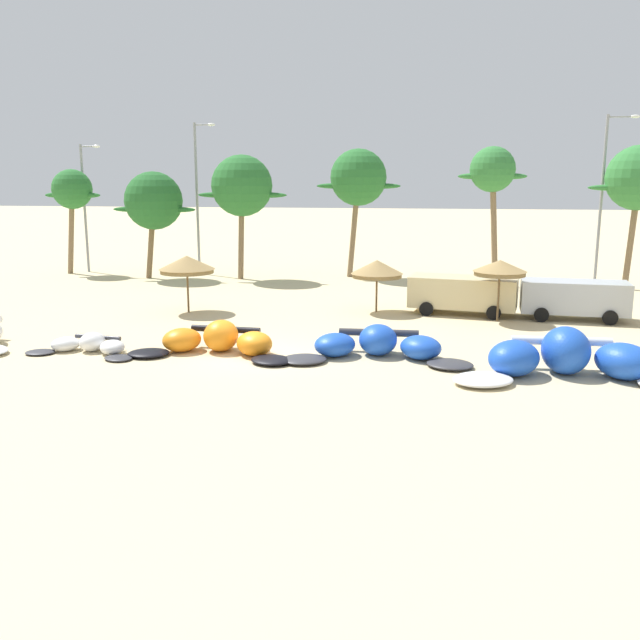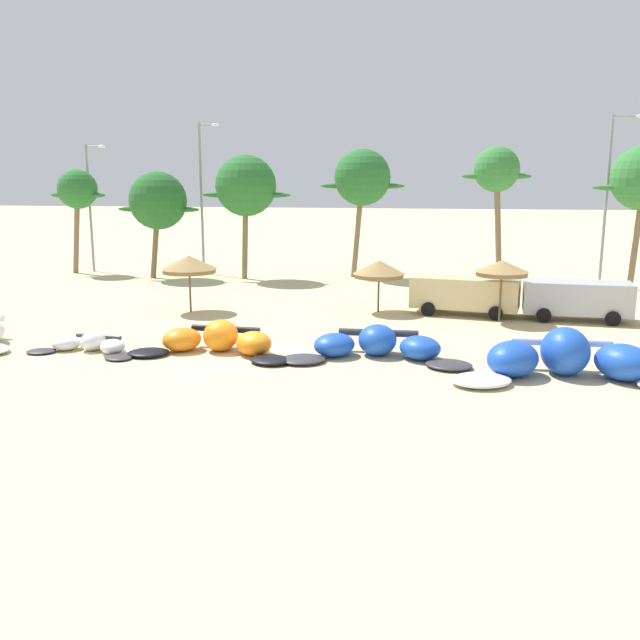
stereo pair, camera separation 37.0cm
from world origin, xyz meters
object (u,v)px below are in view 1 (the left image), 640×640
(parked_car_second, at_px, (460,292))
(kite_left, at_px, (89,345))
(parked_van, at_px, (572,297))
(beach_umbrella_near_palms, at_px, (500,268))
(beach_umbrella_near_van, at_px, (187,264))
(palm_center_left, at_px, (358,178))
(kite_center, at_px, (377,345))
(palm_left, at_px, (154,201))
(kite_right_of_center, at_px, (568,359))
(beach_umbrella_middle, at_px, (377,269))
(palm_center_right, at_px, (493,172))
(lamppost_west, at_px, (86,202))
(lamppost_east_center, at_px, (604,193))
(palm_right_of_gap, at_px, (639,179))
(kite_left_of_center, at_px, (218,341))
(palm_left_of_gap, at_px, (242,186))
(palm_leftmost, at_px, (72,191))
(lamppost_west_center, at_px, (198,192))

(parked_car_second, bearing_deg, kite_left, -144.96)
(parked_van, bearing_deg, beach_umbrella_near_palms, -162.52)
(beach_umbrella_near_van, height_order, palm_center_left, palm_center_left)
(kite_left, relative_size, kite_center, 0.64)
(parked_van, xyz_separation_m, palm_left, (-24.77, 9.96, 4.02))
(parked_car_second, bearing_deg, kite_center, -110.48)
(kite_right_of_center, height_order, beach_umbrella_middle, beach_umbrella_middle)
(palm_center_right, bearing_deg, lamppost_west, 175.97)
(lamppost_west, relative_size, lamppost_east_center, 0.86)
(kite_right_of_center, relative_size, palm_right_of_gap, 0.97)
(kite_left_of_center, relative_size, beach_umbrella_near_van, 2.36)
(palm_left_of_gap, bearing_deg, palm_leftmost, 176.80)
(palm_leftmost, xyz_separation_m, palm_center_left, (19.65, 1.44, 0.85))
(parked_van, relative_size, palm_left, 0.71)
(kite_center, xyz_separation_m, palm_center_right, (5.50, 18.94, 6.52))
(beach_umbrella_near_palms, bearing_deg, palm_center_left, 120.23)
(parked_car_second, bearing_deg, lamppost_east_center, 49.15)
(kite_left, bearing_deg, parked_van, 26.00)
(palm_center_left, distance_m, lamppost_west_center, 11.05)
(kite_left, height_order, kite_center, kite_center)
(palm_left_of_gap, distance_m, lamppost_west, 12.05)
(beach_umbrella_near_van, relative_size, lamppost_west, 0.32)
(kite_left, height_order, lamppost_east_center, lamppost_east_center)
(palm_left_of_gap, bearing_deg, kite_left_of_center, -77.65)
(kite_left_of_center, bearing_deg, kite_center, 3.21)
(kite_left_of_center, bearing_deg, palm_center_left, 81.76)
(palm_left, bearing_deg, beach_umbrella_middle, -31.78)
(parked_van, distance_m, palm_leftmost, 33.48)
(beach_umbrella_middle, xyz_separation_m, palm_leftmost, (-21.89, 10.89, 3.55))
(kite_right_of_center, height_order, palm_left_of_gap, palm_left_of_gap)
(kite_center, distance_m, parked_car_second, 9.76)
(beach_umbrella_near_van, height_order, beach_umbrella_middle, beach_umbrella_near_van)
(palm_right_of_gap, bearing_deg, kite_right_of_center, -109.98)
(beach_umbrella_near_palms, relative_size, palm_center_right, 0.34)
(parked_van, height_order, palm_right_of_gap, palm_right_of_gap)
(beach_umbrella_near_van, height_order, lamppost_west, lamppost_west)
(palm_center_left, bearing_deg, parked_car_second, -62.26)
(kite_center, bearing_deg, palm_left_of_gap, 118.45)
(kite_left, distance_m, lamppost_west, 25.03)
(beach_umbrella_near_van, height_order, lamppost_west_center, lamppost_west_center)
(kite_left_of_center, height_order, parked_van, parked_van)
(palm_left_of_gap, bearing_deg, lamppost_west, 171.56)
(beach_umbrella_near_palms, height_order, lamppost_east_center, lamppost_east_center)
(parked_car_second, xyz_separation_m, lamppost_east_center, (8.74, 10.11, 4.62))
(parked_van, relative_size, lamppost_west_center, 0.49)
(parked_car_second, bearing_deg, palm_center_left, 117.74)
(lamppost_west, relative_size, lamppost_west_center, 0.87)
(kite_center, xyz_separation_m, beach_umbrella_near_van, (-10.03, 7.37, 1.96))
(palm_center_right, bearing_deg, kite_right_of_center, -87.07)
(palm_leftmost, distance_m, palm_left_of_gap, 12.28)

